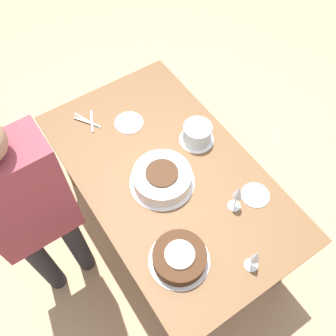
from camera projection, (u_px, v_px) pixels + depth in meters
The scene contains 11 objects.
ground_plane at pixel (168, 227), 2.74m from camera, with size 12.00×12.00×0.00m, color tan.
dining_table at pixel (168, 182), 2.19m from camera, with size 1.59×0.93×0.76m.
cake_center_white at pixel (162, 178), 2.03m from camera, with size 0.36×0.36×0.10m.
cake_front_chocolate at pixel (179, 258), 1.80m from camera, with size 0.30×0.30×0.09m.
cake_back_decorated at pixel (197, 134), 2.17m from camera, with size 0.21×0.21×0.12m.
wine_glass_near at pixel (256, 257), 1.72m from camera, with size 0.07×0.07×0.19m.
wine_glass_far at pixel (238, 194), 1.87m from camera, with size 0.07×0.07×0.20m.
dessert_plate_left at pixel (129, 123), 2.29m from camera, with size 0.18×0.18×0.01m.
dessert_plate_right at pixel (255, 195), 2.02m from camera, with size 0.16×0.16×0.01m.
fork_pile at pixel (88, 121), 2.29m from camera, with size 0.20×0.12×0.01m.
person_cutting at pixel (30, 211), 1.76m from camera, with size 0.23×0.40×1.58m.
Camera 1 is at (0.92, -0.61, 2.55)m, focal length 40.00 mm.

